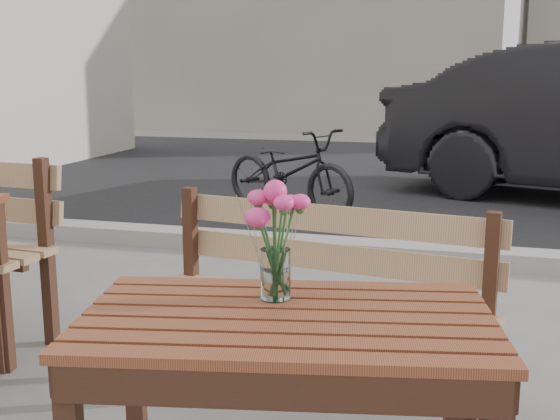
% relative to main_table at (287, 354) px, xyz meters
% --- Properties ---
extents(street, '(30.00, 8.12, 0.12)m').
position_rel_main_table_xyz_m(street, '(-0.07, 5.17, -0.54)').
color(street, black).
rests_on(street, ground).
extents(main_table, '(1.21, 0.84, 0.68)m').
position_rel_main_table_xyz_m(main_table, '(0.00, 0.00, 0.00)').
color(main_table, '#5C2B18').
rests_on(main_table, ground).
extents(main_bench, '(1.42, 0.62, 0.85)m').
position_rel_main_table_xyz_m(main_bench, '(-0.08, 0.83, -0.05)').
color(main_bench, '#96744D').
rests_on(main_bench, ground).
extents(main_vase, '(0.19, 0.19, 0.34)m').
position_rel_main_table_xyz_m(main_vase, '(-0.07, 0.12, 0.33)').
color(main_vase, white).
rests_on(main_vase, main_table).
extents(bicycle, '(1.60, 1.18, 0.80)m').
position_rel_main_table_xyz_m(bicycle, '(-1.17, 4.52, -0.17)').
color(bicycle, black).
rests_on(bicycle, ground).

